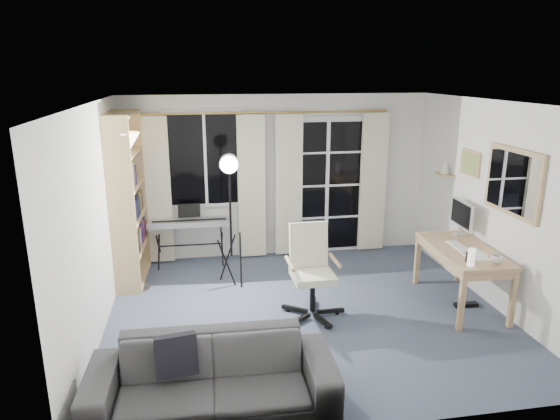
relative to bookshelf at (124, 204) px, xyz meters
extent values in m
cube|color=#3E465A|center=(2.13, -1.32, -1.07)|extent=(4.50, 4.00, 0.02)
cube|color=white|center=(1.08, 0.66, 0.44)|extent=(1.20, 0.06, 1.40)
cube|color=black|center=(1.08, 0.63, 0.44)|extent=(1.10, 0.02, 1.30)
cube|color=white|center=(1.08, 0.62, 0.44)|extent=(0.04, 0.03, 1.30)
cube|color=white|center=(2.88, 0.66, -0.03)|extent=(1.32, 0.06, 2.11)
cube|color=black|center=(2.58, 0.63, -0.03)|extent=(0.55, 0.02, 1.95)
cube|color=black|center=(3.18, 0.63, -0.03)|extent=(0.55, 0.02, 1.95)
cube|color=white|center=(2.88, 0.62, -0.03)|extent=(0.05, 0.04, 2.05)
cube|color=white|center=(2.88, 0.62, -0.51)|extent=(1.15, 0.03, 0.03)
cube|color=white|center=(2.88, 0.62, -0.01)|extent=(1.15, 0.03, 0.03)
cube|color=white|center=(2.88, 0.62, 0.49)|extent=(1.15, 0.03, 0.03)
cylinder|color=gold|center=(1.98, 0.58, 1.09)|extent=(3.50, 0.03, 0.03)
cube|color=#F5EDC9|center=(0.38, 0.56, 0.02)|extent=(0.40, 0.07, 2.10)
cube|color=#F5EDC9|center=(1.73, 0.56, 0.02)|extent=(0.40, 0.07, 2.10)
cube|color=#F5EDC9|center=(2.28, 0.56, 0.02)|extent=(0.40, 0.07, 2.10)
cube|color=#F5EDC9|center=(3.58, 0.56, 0.02)|extent=(0.40, 0.07, 2.10)
cube|color=tan|center=(0.02, -0.48, 0.06)|extent=(0.36, 0.05, 2.23)
cube|color=tan|center=(0.06, 0.52, 0.06)|extent=(0.36, 0.05, 2.23)
cube|color=tan|center=(-0.12, 0.02, 0.06)|extent=(0.07, 1.00, 2.23)
cube|color=tan|center=(0.04, 0.02, -1.02)|extent=(0.40, 1.02, 0.03)
cube|color=tan|center=(0.04, 0.02, -0.61)|extent=(0.40, 1.02, 0.03)
cube|color=tan|center=(0.04, 0.02, -0.19)|extent=(0.40, 1.02, 0.03)
cube|color=tan|center=(0.04, 0.02, 0.24)|extent=(0.40, 1.02, 0.03)
cube|color=tan|center=(0.04, 0.02, 0.66)|extent=(0.40, 1.02, 0.03)
cube|color=tan|center=(0.04, 0.02, 1.14)|extent=(0.40, 1.02, 0.03)
cube|color=silver|center=(0.05, -0.39, -0.45)|extent=(0.25, 0.07, 0.29)
cube|color=brown|center=(0.05, -0.29, -0.48)|extent=(0.25, 0.06, 0.23)
cube|color=#3B3B3B|center=(0.05, -0.19, -0.47)|extent=(0.25, 0.05, 0.26)
cube|color=brown|center=(0.06, -0.11, -0.43)|extent=(0.25, 0.05, 0.33)
cube|color=silver|center=(0.06, -0.02, -0.47)|extent=(0.25, 0.07, 0.26)
cube|color=#992B60|center=(0.06, 0.08, -0.46)|extent=(0.25, 0.05, 0.27)
cube|color=navy|center=(0.07, 0.16, -0.46)|extent=(0.25, 0.06, 0.27)
cube|color=brown|center=(0.07, 0.26, -0.47)|extent=(0.25, 0.04, 0.26)
cube|color=#992B60|center=(0.07, 0.34, -0.46)|extent=(0.25, 0.07, 0.27)
cube|color=#3B3B3B|center=(0.08, 0.45, -0.45)|extent=(0.25, 0.04, 0.29)
cube|color=navy|center=(0.05, -0.39, -0.02)|extent=(0.25, 0.05, 0.30)
cube|color=#3B3B3B|center=(0.05, -0.31, -0.02)|extent=(0.25, 0.07, 0.30)
cube|color=#3B3B3B|center=(0.05, -0.20, -0.04)|extent=(0.25, 0.05, 0.26)
cube|color=navy|center=(0.06, -0.12, -0.05)|extent=(0.25, 0.04, 0.24)
cube|color=navy|center=(0.06, -0.04, -0.04)|extent=(0.25, 0.05, 0.26)
cube|color=#3B3B3B|center=(0.06, 0.04, -0.02)|extent=(0.25, 0.05, 0.31)
cube|color=#3B3B3B|center=(0.07, 0.13, -0.05)|extent=(0.25, 0.06, 0.24)
cube|color=#A98D3F|center=(0.07, 0.22, -0.04)|extent=(0.25, 0.05, 0.26)
cube|color=brown|center=(0.07, 0.31, -0.04)|extent=(0.25, 0.04, 0.27)
cube|color=#3B3B3B|center=(0.08, 0.39, -0.04)|extent=(0.25, 0.04, 0.26)
cube|color=#992B60|center=(0.05, -0.39, 0.41)|extent=(0.25, 0.05, 0.31)
cube|color=#3B3B3B|center=(0.05, -0.31, 0.37)|extent=(0.25, 0.04, 0.24)
cube|color=silver|center=(0.05, -0.23, 0.42)|extent=(0.25, 0.05, 0.33)
cube|color=silver|center=(0.06, -0.15, 0.40)|extent=(0.25, 0.05, 0.30)
cube|color=brown|center=(0.06, -0.07, 0.37)|extent=(0.25, 0.05, 0.25)
cube|color=navy|center=(0.06, 0.01, 0.38)|extent=(0.25, 0.06, 0.26)
cylinder|color=#B2B2B7|center=(0.14, -0.35, -1.04)|extent=(0.39, 0.39, 0.03)
cylinder|color=#B2B2B7|center=(0.14, -0.35, -0.10)|extent=(0.04, 0.04, 1.87)
cone|color=#FFE5B2|center=(0.14, -0.35, 0.86)|extent=(0.42, 0.42, 0.19)
cylinder|color=black|center=(0.37, 0.38, -0.75)|extent=(0.03, 0.56, 0.51)
cylinder|color=black|center=(0.37, 0.38, -0.75)|extent=(0.03, 0.56, 0.51)
cylinder|color=black|center=(1.26, 0.37, -0.75)|extent=(0.03, 0.56, 0.51)
cylinder|color=black|center=(1.26, 0.37, -0.75)|extent=(0.03, 0.56, 0.51)
cylinder|color=black|center=(0.82, 0.38, -0.75)|extent=(0.89, 0.03, 0.02)
cube|color=silver|center=(0.82, 0.38, -0.41)|extent=(1.16, 0.31, 0.08)
cube|color=white|center=(0.82, 0.30, -0.38)|extent=(1.07, 0.14, 0.01)
cube|color=black|center=(0.82, 0.34, -0.37)|extent=(1.03, 0.08, 0.01)
cube|color=black|center=(0.82, 0.46, -0.26)|extent=(0.31, 0.07, 0.19)
cylinder|color=black|center=(1.47, -0.39, -0.74)|extent=(0.04, 0.28, 0.71)
cylinder|color=black|center=(1.30, -0.27, -0.74)|extent=(0.23, 0.17, 0.71)
cylinder|color=black|center=(1.28, -0.48, -0.74)|extent=(0.25, 0.14, 0.71)
cylinder|color=black|center=(1.35, -0.38, -0.04)|extent=(0.03, 0.03, 1.23)
cylinder|color=silver|center=(1.35, -0.43, 0.57)|extent=(0.24, 0.14, 0.23)
cylinder|color=white|center=(1.34, -0.51, 0.57)|extent=(0.20, 0.04, 0.20)
cube|color=black|center=(2.40, -1.43, -1.01)|extent=(0.32, 0.06, 0.04)
cylinder|color=black|center=(2.48, -1.43, -1.03)|extent=(0.05, 0.05, 0.05)
cube|color=black|center=(2.25, -1.23, -1.01)|extent=(0.14, 0.32, 0.04)
cylinder|color=black|center=(2.27, -1.15, -1.03)|extent=(0.05, 0.05, 0.05)
cube|color=black|center=(2.00, -1.31, -1.01)|extent=(0.29, 0.22, 0.04)
cylinder|color=black|center=(1.94, -1.26, -1.03)|extent=(0.05, 0.05, 0.05)
cube|color=black|center=(2.01, -1.57, -1.01)|extent=(0.29, 0.23, 0.04)
cylinder|color=black|center=(1.94, -1.62, -1.03)|extent=(0.05, 0.05, 0.05)
cube|color=black|center=(2.25, -1.65, -1.01)|extent=(0.15, 0.32, 0.04)
cylinder|color=black|center=(2.28, -1.72, -1.03)|extent=(0.05, 0.05, 0.05)
cylinder|color=black|center=(2.18, -1.44, -0.78)|extent=(0.06, 0.06, 0.40)
cube|color=beige|center=(2.18, -1.44, -0.56)|extent=(0.47, 0.47, 0.08)
cube|color=beige|center=(2.18, -1.22, -0.26)|extent=(0.44, 0.13, 0.52)
cube|color=black|center=(2.18, -1.18, -0.24)|extent=(0.42, 0.11, 0.48)
cylinder|color=tan|center=(1.92, -1.42, -0.40)|extent=(0.05, 0.40, 0.04)
cylinder|color=tan|center=(2.44, -1.41, -0.40)|extent=(0.05, 0.40, 0.04)
cube|color=tan|center=(4.01, -1.40, -0.37)|extent=(0.73, 1.35, 0.04)
cube|color=tan|center=(4.01, -1.40, -0.43)|extent=(0.69, 1.31, 0.09)
cube|color=tan|center=(3.69, -2.01, -0.72)|extent=(0.06, 0.06, 0.67)
cube|color=tan|center=(4.27, -2.04, -0.72)|extent=(0.06, 0.06, 0.67)
cube|color=tan|center=(3.75, -0.77, -0.72)|extent=(0.06, 0.06, 0.67)
cube|color=tan|center=(4.33, -0.80, -0.72)|extent=(0.06, 0.06, 0.67)
cube|color=silver|center=(4.21, -0.95, -0.34)|extent=(0.18, 0.12, 0.01)
cube|color=silver|center=(4.21, -0.95, -0.22)|extent=(0.04, 0.03, 0.21)
cube|color=silver|center=(4.21, -0.95, -0.07)|extent=(0.06, 0.51, 0.32)
cube|color=black|center=(4.19, -0.95, -0.07)|extent=(0.03, 0.47, 0.28)
cube|color=white|center=(3.97, -1.36, -0.34)|extent=(0.15, 0.40, 0.02)
cube|color=white|center=(3.91, -1.64, -0.34)|extent=(0.06, 0.10, 0.02)
cube|color=white|center=(4.05, -1.55, -0.35)|extent=(0.23, 0.30, 0.01)
cube|color=white|center=(4.02, -1.74, -0.35)|extent=(0.22, 0.17, 0.00)
cube|color=black|center=(3.82, -1.83, -0.29)|extent=(0.05, 0.04, 0.11)
cylinder|color=white|center=(3.80, -1.92, -0.25)|extent=(0.08, 0.08, 0.19)
cube|color=black|center=(4.06, -1.51, -1.03)|extent=(0.29, 0.09, 0.05)
imported|color=silver|center=(4.11, -1.90, -0.29)|extent=(0.12, 0.10, 0.12)
cube|color=tan|center=(4.36, -1.67, 0.49)|extent=(0.04, 0.94, 0.74)
cube|color=white|center=(4.34, -1.67, 0.49)|extent=(0.01, 0.84, 0.64)
cube|color=tan|center=(4.36, -0.77, 0.54)|extent=(0.03, 0.42, 0.32)
cube|color=#64A351|center=(4.35, -0.77, 0.54)|extent=(0.00, 0.36, 0.26)
cube|color=tan|center=(4.29, -0.27, 0.29)|extent=(0.16, 0.30, 0.02)
cone|color=beige|center=(4.29, -0.27, 0.38)|extent=(0.12, 0.12, 0.15)
imported|color=#2E2E31|center=(1.00, -2.87, -0.66)|extent=(2.04, 0.65, 0.79)
cube|color=black|center=(0.71, -2.77, -0.59)|extent=(0.36, 0.23, 0.36)
camera|label=1|loc=(0.95, -6.48, 1.67)|focal=32.00mm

